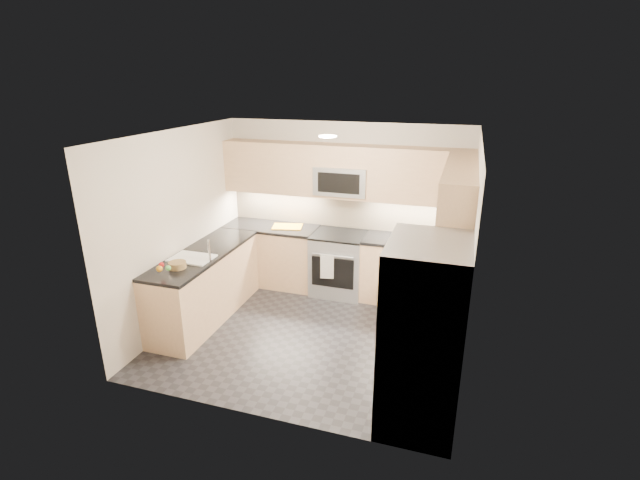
{
  "coord_description": "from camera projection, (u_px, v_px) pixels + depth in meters",
  "views": [
    {
      "loc": [
        1.67,
        -4.91,
        3.12
      ],
      "look_at": [
        0.0,
        0.35,
        1.15
      ],
      "focal_mm": 26.0,
      "sensor_mm": 36.0,
      "label": 1
    }
  ],
  "objects": [
    {
      "name": "refrigerator",
      "position": [
        423.0,
        336.0,
        4.18
      ],
      "size": [
        0.7,
        0.9,
        1.8
      ],
      "primitive_type": "cube",
      "color": "#979A9F",
      "rests_on": "floor"
    },
    {
      "name": "wall_right",
      "position": [
        469.0,
        259.0,
        4.99
      ],
      "size": [
        0.02,
        3.2,
        2.5
      ],
      "primitive_type": "cube",
      "color": "beige",
      "rests_on": "floor"
    },
    {
      "name": "fruit_pear",
      "position": [
        168.0,
        268.0,
        5.25
      ],
      "size": [
        0.06,
        0.06,
        0.06
      ],
      "primitive_type": "sphere",
      "color": "#55AD4A",
      "rests_on": "fruit_basket"
    },
    {
      "name": "countertop_back_left",
      "position": [
        271.0,
        227.0,
        7.1
      ],
      "size": [
        1.42,
        0.63,
        0.04
      ],
      "primitive_type": "cube",
      "color": "black",
      "rests_on": "base_cab_back_left"
    },
    {
      "name": "countertop_right",
      "position": [
        439.0,
        278.0,
        5.32
      ],
      "size": [
        0.63,
        1.7,
        0.04
      ],
      "primitive_type": "cube",
      "color": "black",
      "rests_on": "base_cab_right"
    },
    {
      "name": "fruit_basket",
      "position": [
        177.0,
        265.0,
        5.53
      ],
      "size": [
        0.26,
        0.26,
        0.08
      ],
      "primitive_type": "cylinder",
      "rotation": [
        0.0,
        0.0,
        -0.32
      ],
      "color": "olive",
      "rests_on": "countertop_peninsula"
    },
    {
      "name": "fridge_handle_right",
      "position": [
        386.0,
        315.0,
        4.43
      ],
      "size": [
        0.02,
        0.02,
        1.2
      ],
      "primitive_type": "cylinder",
      "color": "#B2B5BA",
      "rests_on": "refrigerator"
    },
    {
      "name": "fruit_apple",
      "position": [
        161.0,
        265.0,
        5.34
      ],
      "size": [
        0.06,
        0.06,
        0.06
      ],
      "primitive_type": "sphere",
      "color": "#A31213",
      "rests_on": "fruit_basket"
    },
    {
      "name": "oven_handle",
      "position": [
        332.0,
        256.0,
        6.52
      ],
      "size": [
        0.6,
        0.02,
        0.02
      ],
      "primitive_type": "cylinder",
      "rotation": [
        0.0,
        1.57,
        0.0
      ],
      "color": "#B2B5BA",
      "rests_on": "gas_range"
    },
    {
      "name": "wall_left",
      "position": [
        180.0,
        227.0,
        6.02
      ],
      "size": [
        0.02,
        3.2,
        2.5
      ],
      "primitive_type": "cube",
      "color": "beige",
      "rests_on": "floor"
    },
    {
      "name": "base_cab_peninsula",
      "position": [
        206.0,
        286.0,
        6.2
      ],
      "size": [
        0.6,
        2.0,
        0.9
      ],
      "primitive_type": "cube",
      "color": "#DDB185",
      "rests_on": "floor"
    },
    {
      "name": "upper_cab_right",
      "position": [
        458.0,
        200.0,
        5.1
      ],
      "size": [
        0.35,
        1.95,
        0.75
      ],
      "primitive_type": "cube",
      "color": "#DDB185",
      "rests_on": "wall_right"
    },
    {
      "name": "backsplash_back",
      "position": [
        345.0,
        211.0,
        6.96
      ],
      "size": [
        3.6,
        0.01,
        0.51
      ],
      "primitive_type": "cube",
      "color": "tan",
      "rests_on": "wall_back"
    },
    {
      "name": "countertop_back_right",
      "position": [
        415.0,
        242.0,
        6.47
      ],
      "size": [
        1.42,
        0.63,
        0.04
      ],
      "primitive_type": "cube",
      "color": "black",
      "rests_on": "base_cab_back_right"
    },
    {
      "name": "base_cab_back_right",
      "position": [
        412.0,
        272.0,
        6.63
      ],
      "size": [
        1.42,
        0.6,
        0.9
      ],
      "primitive_type": "cube",
      "color": "#DDB185",
      "rests_on": "floor"
    },
    {
      "name": "sink_basin",
      "position": [
        192.0,
        263.0,
        5.83
      ],
      "size": [
        0.52,
        0.38,
        0.16
      ],
      "primitive_type": "cube",
      "color": "white",
      "rests_on": "base_cab_peninsula"
    },
    {
      "name": "dish_towel_check",
      "position": [
        327.0,
        267.0,
        6.57
      ],
      "size": [
        0.19,
        0.05,
        0.36
      ],
      "primitive_type": "cube",
      "rotation": [
        0.0,
        0.0,
        0.18
      ],
      "color": "silver",
      "rests_on": "oven_handle"
    },
    {
      "name": "floor",
      "position": [
        312.0,
        333.0,
        5.93
      ],
      "size": [
        3.6,
        3.2,
        0.0
      ],
      "primitive_type": "cube",
      "color": "black",
      "rests_on": "ground"
    },
    {
      "name": "utensil_bowl",
      "position": [
        459.0,
        239.0,
        6.32
      ],
      "size": [
        0.32,
        0.32,
        0.14
      ],
      "primitive_type": "cylinder",
      "rotation": [
        0.0,
        0.0,
        -0.41
      ],
      "color": "#5BC153",
      "rests_on": "countertop_back_right"
    },
    {
      "name": "base_cab_right",
      "position": [
        435.0,
        314.0,
        5.48
      ],
      "size": [
        0.6,
        1.7,
        0.9
      ],
      "primitive_type": "cube",
      "color": "#DDB185",
      "rests_on": "floor"
    },
    {
      "name": "cutting_board",
      "position": [
        287.0,
        227.0,
        7.03
      ],
      "size": [
        0.5,
        0.4,
        0.01
      ],
      "primitive_type": "cube",
      "rotation": [
        0.0,
        0.0,
        0.23
      ],
      "color": "orange",
      "rests_on": "countertop_back_left"
    },
    {
      "name": "wall_back",
      "position": [
        345.0,
        207.0,
        6.94
      ],
      "size": [
        3.6,
        0.02,
        2.5
      ],
      "primitive_type": "cube",
      "color": "beige",
      "rests_on": "floor"
    },
    {
      "name": "upper_cab_back",
      "position": [
        343.0,
        171.0,
        6.59
      ],
      "size": [
        3.6,
        0.35,
        0.75
      ],
      "primitive_type": "cube",
      "color": "#DDB185",
      "rests_on": "wall_back"
    },
    {
      "name": "ceiling",
      "position": [
        310.0,
        135.0,
        5.09
      ],
      "size": [
        3.6,
        3.2,
        0.02
      ],
      "primitive_type": "cube",
      "color": "beige",
      "rests_on": "wall_back"
    },
    {
      "name": "fruit_orange",
      "position": [
        159.0,
        269.0,
        5.23
      ],
      "size": [
        0.07,
        0.07,
        0.07
      ],
      "primitive_type": "sphere",
      "color": "orange",
      "rests_on": "fruit_basket"
    },
    {
      "name": "microwave",
      "position": [
        342.0,
        180.0,
        6.61
      ],
      "size": [
        0.76,
        0.4,
        0.4
      ],
      "primitive_type": "cube",
      "color": "#9DA1A5",
      "rests_on": "upper_cab_back"
    },
    {
      "name": "faucet",
      "position": [
        209.0,
        251.0,
        5.69
      ],
      "size": [
        0.03,
        0.03,
        0.28
      ],
      "primitive_type": "cylinder",
      "color": "silver",
      "rests_on": "countertop_peninsula"
    },
    {
      "name": "oven_door_glass",
      "position": [
        333.0,
        273.0,
        6.62
      ],
      "size": [
        0.62,
        0.02,
        0.45
      ],
      "primitive_type": "cube",
      "color": "black",
      "rests_on": "gas_range"
    },
    {
      "name": "wall_front",
      "position": [
        253.0,
        300.0,
        4.07
      ],
      "size": [
        3.6,
        0.02,
        2.5
      ],
      "primitive_type": "cube",
      "color": "beige",
      "rests_on": "floor"
    },
    {
      "name": "microwave_door",
      "position": [
        338.0,
        183.0,
        6.43
      ],
      "size": [
        0.6,
        0.01,
        0.28
      ],
      "primitive_type": "cube",
      "color": "black",
      "rests_on": "microwave"
    },
    {
      "name": "countertop_peninsula",
      "position": [
        203.0,
        253.0,
        6.04
      ],
      "size": [
        0.63,
        2.0,
        0.04
      ],
      "primitive_type": "cube",
      "color": "black",
      "rests_on": "base_cab_peninsula"
    },
    {
      "name": "gas_range",
      "position": [
        339.0,
        264.0,
        6.92
      ],
      "size": [
        0.76,
        0.65,
        0.91
      ],
      "primitive_type": "cube",
      "color": "#A4A7AC",
      "rests_on": "floor"
    },
    {
      "name": "base_cab_back_left",
      "position": [
        272.0,
        256.0,
        7.25
      ],
      "size": [
        1.42,
        0.6,
        0.9
      ],
      "primitive_type": "cube",
      "color": "#DDB185",
      "rests_on": "floor"
    },
    {
      "name": "backsplash_right",
      "position": [
        469.0,
        249.0,
        5.42
      ],
      "size": [
        0.01,
        2.3,
        0.51
      ],
      "primitive_type": "cube",
      "color": "tan",
      "rests_on": "wall_right"
    },
    {
      "name": "range_cooktop",
      "position": [
        339.0,
        235.0,
        6.76
      ],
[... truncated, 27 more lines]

